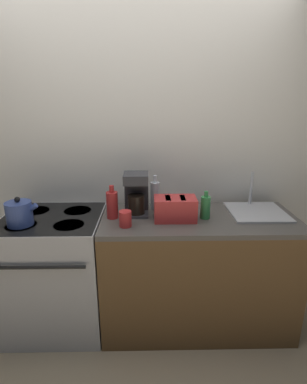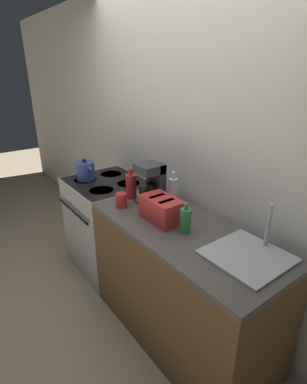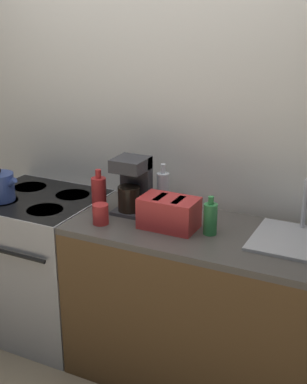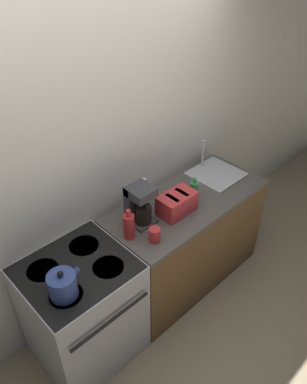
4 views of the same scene
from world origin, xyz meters
The scene contains 12 objects.
ground_plane centered at (0.00, 0.00, 0.00)m, with size 12.00×12.00×0.00m, color tan.
wall_back centered at (0.00, 0.72, 1.30)m, with size 8.00×0.05×2.60m.
stove centered at (-0.58, 0.33, 0.47)m, with size 0.73×0.70×0.92m.
counter_block centered at (0.51, 0.32, 0.46)m, with size 1.44×0.63×0.92m.
kettle centered at (-0.75, 0.20, 1.00)m, with size 0.22×0.18×0.20m.
toaster centered at (0.33, 0.27, 1.00)m, with size 0.30×0.18×0.17m.
coffee_maker centered at (0.05, 0.39, 1.08)m, with size 0.18×0.19×0.32m.
sink_tray centered at (0.96, 0.40, 0.93)m, with size 0.42×0.41×0.28m.
bottle_red centered at (-0.12, 0.31, 1.02)m, with size 0.08×0.08×0.25m.
bottle_clear centered at (0.19, 0.49, 1.03)m, with size 0.07×0.07×0.27m.
bottle_green centered at (0.55, 0.29, 1.00)m, with size 0.07×0.07×0.20m.
cup_red centered at (-0.02, 0.16, 0.97)m, with size 0.09×0.09×0.11m.
Camera 3 is at (1.40, -2.08, 2.05)m, focal length 50.00 mm.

